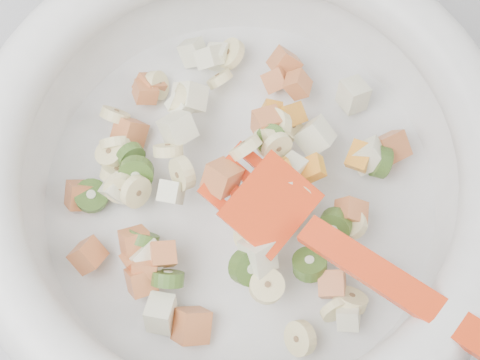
{
  "coord_description": "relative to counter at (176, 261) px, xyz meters",
  "views": [
    {
      "loc": [
        0.12,
        1.22,
        1.43
      ],
      "look_at": [
        0.1,
        1.4,
        0.95
      ],
      "focal_mm": 50.0,
      "sensor_mm": 36.0,
      "label": 1
    }
  ],
  "objects": [
    {
      "name": "mixing_bowl",
      "position": [
        0.1,
        -0.05,
        0.51
      ],
      "size": [
        0.43,
        0.41,
        0.13
      ],
      "color": "silver",
      "rests_on": "counter"
    },
    {
      "name": "counter",
      "position": [
        0.0,
        0.0,
        0.0
      ],
      "size": [
        2.0,
        0.6,
        0.9
      ],
      "primitive_type": "cube",
      "color": "gray",
      "rests_on": "ground"
    }
  ]
}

